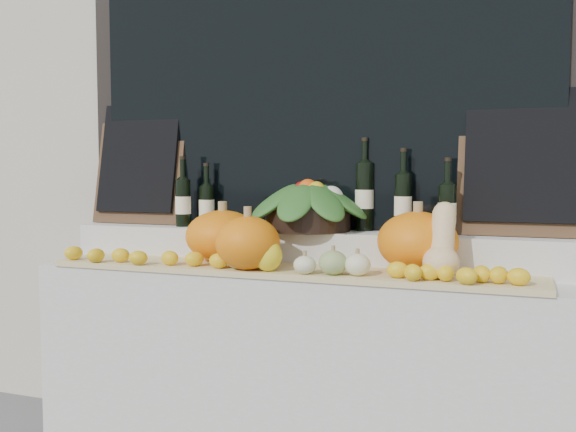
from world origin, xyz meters
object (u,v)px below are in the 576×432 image
Objects in this scene: wine_bottle_tall at (364,196)px; pumpkin_right at (418,241)px; pumpkin_left at (223,236)px; produce_bowl at (308,205)px; butternut_squash at (442,245)px.

pumpkin_right is at bearing -41.66° from wine_bottle_tall.
produce_bowl reaches higher than pumpkin_left.
wine_bottle_tall is at bearing 138.34° from pumpkin_right.
produce_bowl is at bearing 162.85° from pumpkin_right.
wine_bottle_tall is at bearing 20.23° from produce_bowl.
butternut_squash reaches higher than pumpkin_left.
wine_bottle_tall is (-0.28, 0.25, 0.17)m from pumpkin_right.
produce_bowl is (0.35, 0.17, 0.14)m from pumpkin_left.
pumpkin_left is 1.17× the size of butternut_squash.
butternut_squash is 0.70m from produce_bowl.
wine_bottle_tall is (0.24, 0.09, 0.04)m from produce_bowl.
produce_bowl is 0.26m from wine_bottle_tall.
pumpkin_left is 0.80× the size of wine_bottle_tall.
produce_bowl is 1.40× the size of wine_bottle_tall.
produce_bowl reaches higher than pumpkin_right.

